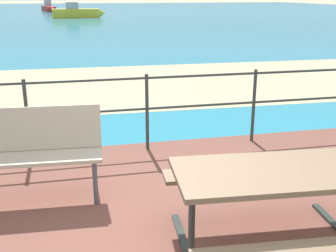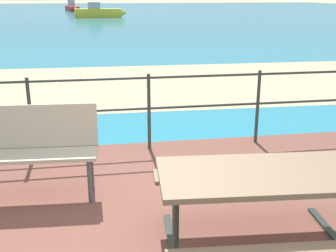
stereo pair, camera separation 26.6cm
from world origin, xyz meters
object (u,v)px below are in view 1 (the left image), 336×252
at_px(park_bench, 27,146).
at_px(boat_near, 48,8).
at_px(picnic_table, 284,191).
at_px(boat_mid, 77,12).

xyz_separation_m(park_bench, boat_near, (-1.84, 47.17, -0.22)).
distance_m(picnic_table, boat_near, 48.79).
bearing_deg(boat_mid, picnic_table, -87.50).
xyz_separation_m(park_bench, boat_mid, (1.10, 33.01, -0.17)).
height_order(park_bench, boat_near, boat_near).
bearing_deg(park_bench, boat_mid, 91.73).
xyz_separation_m(picnic_table, park_bench, (-1.94, 1.48, -0.02)).
xyz_separation_m(picnic_table, boat_mid, (-0.83, 34.49, -0.20)).
relative_size(park_bench, boat_near, 0.26).
relative_size(picnic_table, boat_mid, 0.39).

